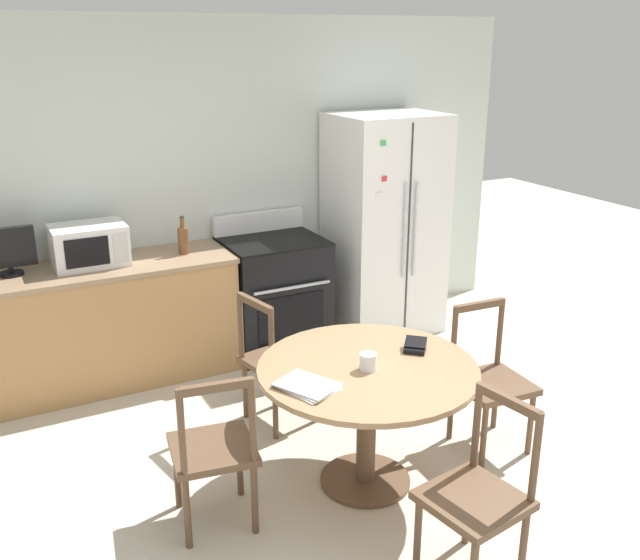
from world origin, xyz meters
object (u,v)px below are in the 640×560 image
dining_chair_left (214,451)px  wallet (415,346)px  refrigerator (384,225)px  dining_chair_near (478,497)px  candle_glass (368,363)px  oven_range (274,293)px  dining_chair_far (277,361)px  dining_chair_right (490,381)px  microwave (89,245)px  countertop_tv (8,250)px  counter_bottle (183,240)px

dining_chair_left → wallet: size_ratio=5.17×
refrigerator → dining_chair_near: (-1.25, -2.80, -0.49)m
wallet → candle_glass: bearing=-166.9°
oven_range → wallet: bearing=-89.0°
dining_chair_far → dining_chair_right: bearing=38.8°
microwave → dining_chair_right: bearing=-46.2°
oven_range → microwave: 1.50m
refrigerator → dining_chair_far: (-1.48, -1.06, -0.49)m
dining_chair_right → dining_chair_left: same height
countertop_tv → refrigerator: bearing=-2.4°
counter_bottle → dining_chair_right: size_ratio=0.32×
refrigerator → microwave: refrigerator is taller
oven_range → dining_chair_right: oven_range is taller
dining_chair_left → candle_glass: bearing=2.9°
dining_chair_far → dining_chair_left: bearing=-53.1°
dining_chair_left → wallet: dining_chair_left is taller
refrigerator → dining_chair_right: bearing=-102.8°
counter_bottle → dining_chair_near: 2.96m
oven_range → dining_chair_left: (-1.19, -1.92, -0.03)m
dining_chair_left → dining_chair_far: 1.09m
oven_range → microwave: microwave is taller
refrigerator → oven_range: (-1.01, 0.04, -0.46)m
oven_range → dining_chair_near: size_ratio=1.20×
refrigerator → wallet: 2.12m
dining_chair_far → candle_glass: size_ratio=9.54×
refrigerator → candle_glass: refrigerator is taller
dining_chair_right → dining_chair_near: size_ratio=1.00×
microwave → candle_glass: size_ratio=5.35×
microwave → countertop_tv: countertop_tv is taller
refrigerator → candle_glass: (-1.34, -1.96, -0.15)m
dining_chair_far → candle_glass: 0.98m
counter_bottle → dining_chair_right: (1.29, -1.99, -0.57)m
oven_range → dining_chair_right: 2.05m
microwave → dining_chair_right: size_ratio=0.56×
countertop_tv → dining_chair_near: 3.42m
countertop_tv → counter_bottle: bearing=-2.7°
refrigerator → candle_glass: size_ratio=19.58×
refrigerator → dining_chair_left: size_ratio=2.05×
countertop_tv → dining_chair_right: (2.48, -2.04, -0.64)m
counter_bottle → wallet: counter_bottle is taller
countertop_tv → candle_glass: countertop_tv is taller
refrigerator → oven_range: refrigerator is taller
refrigerator → dining_chair_right: refrigerator is taller
dining_chair_near → dining_chair_far: (-0.23, 1.74, 0.00)m
dining_chair_near → dining_chair_left: bearing=36.8°
oven_range → wallet: (0.03, -1.92, 0.30)m
refrigerator → dining_chair_near: bearing=-114.1°
refrigerator → dining_chair_far: 1.89m
oven_range → dining_chair_near: 2.85m
countertop_tv → oven_range: bearing=-2.3°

